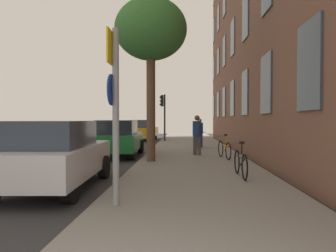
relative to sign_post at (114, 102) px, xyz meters
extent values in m
plane|color=#332D28|center=(-1.84, 10.88, -1.98)|extent=(41.80, 41.80, 0.00)
cube|color=#2D2D30|center=(-3.94, 10.88, -1.97)|extent=(7.00, 38.00, 0.01)
cube|color=gray|center=(1.66, 10.88, -1.92)|extent=(4.20, 38.00, 0.12)
cube|color=#384756|center=(3.98, 1.45, 0.86)|extent=(0.06, 1.28, 1.97)
cube|color=#384756|center=(3.98, 5.02, 0.86)|extent=(0.06, 1.28, 1.97)
cube|color=#384756|center=(3.98, 8.59, 0.86)|extent=(0.06, 1.28, 1.97)
cube|color=#384756|center=(3.98, 12.16, 0.86)|extent=(0.06, 1.28, 1.97)
cube|color=#384756|center=(3.98, 15.73, 0.86)|extent=(0.06, 1.28, 1.97)
cube|color=#384756|center=(3.98, 19.30, 0.86)|extent=(0.06, 1.28, 1.97)
cube|color=#384756|center=(3.98, 22.88, 0.86)|extent=(0.06, 1.28, 1.97)
cube|color=#384756|center=(3.98, 8.59, 4.22)|extent=(0.06, 1.28, 1.97)
cube|color=#384756|center=(3.98, 12.16, 4.22)|extent=(0.06, 1.28, 1.97)
cube|color=#384756|center=(3.98, 15.73, 4.22)|extent=(0.06, 1.28, 1.97)
cube|color=#384756|center=(3.98, 19.30, 4.22)|extent=(0.06, 1.28, 1.97)
cube|color=#384756|center=(3.98, 22.88, 4.22)|extent=(0.06, 1.28, 1.97)
cube|color=#384756|center=(3.98, 15.73, 7.57)|extent=(0.06, 1.28, 1.97)
cube|color=#384756|center=(3.98, 19.30, 7.57)|extent=(0.06, 1.28, 1.97)
cube|color=#384756|center=(3.98, 22.88, 7.57)|extent=(0.06, 1.28, 1.97)
cylinder|color=gray|center=(0.02, 0.00, -0.27)|extent=(0.12, 0.12, 3.17)
cube|color=yellow|center=(-0.06, 0.00, 0.97)|extent=(0.03, 0.60, 0.60)
cylinder|color=#14339E|center=(-0.06, 0.00, 0.22)|extent=(0.03, 0.56, 0.56)
cylinder|color=black|center=(-0.08, 17.08, -0.19)|extent=(0.12, 0.12, 3.34)
cube|color=black|center=(-0.26, 17.08, 1.03)|extent=(0.20, 0.24, 0.80)
sphere|color=#4B0707|center=(-0.37, 17.08, 1.29)|extent=(0.16, 0.16, 0.16)
sphere|color=orange|center=(-0.37, 17.08, 1.03)|extent=(0.16, 0.16, 0.16)
sphere|color=#083E11|center=(-0.37, 17.08, 0.77)|extent=(0.16, 0.16, 0.16)
cylinder|color=brown|center=(0.05, 6.05, 0.17)|extent=(0.32, 0.32, 4.07)
ellipsoid|color=#387533|center=(0.05, 6.05, 3.01)|extent=(2.66, 2.66, 2.26)
torus|color=black|center=(2.77, 3.47, -1.52)|extent=(0.05, 0.67, 0.67)
torus|color=black|center=(2.79, 2.43, -1.52)|extent=(0.05, 0.67, 0.67)
cylinder|color=black|center=(2.78, 2.95, -1.34)|extent=(0.06, 0.88, 0.04)
cylinder|color=black|center=(2.79, 2.69, -1.42)|extent=(0.05, 0.53, 0.29)
cylinder|color=black|center=(2.79, 2.79, -1.09)|extent=(0.04, 0.04, 0.28)
cube|color=black|center=(2.79, 2.79, -0.93)|extent=(0.10, 0.24, 0.06)
cylinder|color=#4C4C4C|center=(2.77, 3.47, -1.01)|extent=(0.42, 0.04, 0.03)
torus|color=black|center=(2.79, 7.52, -1.52)|extent=(0.15, 0.68, 0.68)
torus|color=black|center=(2.96, 6.48, -1.52)|extent=(0.15, 0.68, 0.68)
cylinder|color=#C68C19|center=(2.88, 7.00, -1.33)|extent=(0.19, 0.89, 0.04)
cylinder|color=#C68C19|center=(2.92, 6.74, -1.42)|extent=(0.13, 0.54, 0.29)
cylinder|color=#C68C19|center=(2.90, 6.85, -1.08)|extent=(0.04, 0.04, 0.28)
cube|color=black|center=(2.90, 6.85, -0.92)|extent=(0.10, 0.24, 0.06)
cylinder|color=#4C4C4C|center=(2.79, 7.52, -1.00)|extent=(0.42, 0.10, 0.03)
torus|color=black|center=(2.27, 12.17, -1.54)|extent=(0.15, 0.64, 0.65)
torus|color=black|center=(2.09, 11.10, -1.54)|extent=(0.15, 0.64, 0.65)
cylinder|color=#C68C19|center=(2.18, 11.63, -1.36)|extent=(0.19, 0.91, 0.04)
cylinder|color=#C68C19|center=(2.14, 11.37, -1.44)|extent=(0.13, 0.55, 0.30)
cylinder|color=#C68C19|center=(2.15, 11.47, -1.11)|extent=(0.04, 0.04, 0.28)
cube|color=black|center=(2.15, 11.47, -0.95)|extent=(0.10, 0.24, 0.06)
cylinder|color=#4C4C4C|center=(2.27, 12.17, -1.03)|extent=(0.42, 0.10, 0.03)
cylinder|color=#4C4742|center=(1.75, 8.20, -1.44)|extent=(0.16, 0.16, 0.84)
cylinder|color=#4C4742|center=(1.94, 8.20, -1.44)|extent=(0.16, 0.16, 0.84)
cylinder|color=navy|center=(1.85, 8.20, -0.70)|extent=(0.49, 0.49, 0.63)
sphere|color=brown|center=(1.85, 8.20, -0.25)|extent=(0.23, 0.23, 0.23)
cylinder|color=navy|center=(2.07, 11.94, -1.47)|extent=(0.15, 0.15, 0.78)
cylinder|color=navy|center=(2.25, 11.94, -1.47)|extent=(0.15, 0.15, 0.78)
cylinder|color=navy|center=(2.16, 11.94, -0.78)|extent=(0.44, 0.44, 0.59)
sphere|color=#936B4C|center=(2.16, 11.94, -0.36)|extent=(0.21, 0.21, 0.21)
cube|color=silver|center=(-1.79, 1.79, -1.30)|extent=(1.96, 4.22, 0.70)
cube|color=#2D3847|center=(-1.79, 1.58, -0.65)|extent=(1.59, 2.38, 0.60)
cylinder|color=black|center=(-2.59, 3.11, -1.65)|extent=(0.22, 0.64, 0.64)
cylinder|color=black|center=(-0.98, 3.11, -1.65)|extent=(0.22, 0.64, 0.64)
cylinder|color=black|center=(-0.98, 0.46, -1.65)|extent=(0.22, 0.64, 0.64)
cube|color=#19662D|center=(-1.67, 8.45, -1.30)|extent=(2.01, 4.17, 0.70)
cube|color=#1E232D|center=(-1.67, 8.25, -0.65)|extent=(1.64, 2.36, 0.60)
cylinder|color=black|center=(-2.50, 9.76, -1.65)|extent=(0.22, 0.64, 0.64)
cylinder|color=black|center=(-0.83, 9.76, -1.65)|extent=(0.22, 0.64, 0.64)
cylinder|color=black|center=(-2.50, 7.14, -1.65)|extent=(0.22, 0.64, 0.64)
cylinder|color=black|center=(-0.83, 7.14, -1.65)|extent=(0.22, 0.64, 0.64)
cube|color=orange|center=(-1.85, 19.35, -1.30)|extent=(1.96, 4.37, 0.70)
cube|color=#2D3847|center=(-1.85, 19.14, -0.65)|extent=(1.58, 2.47, 0.60)
cylinder|color=black|center=(-2.65, 20.72, -1.65)|extent=(0.22, 0.64, 0.64)
cylinder|color=black|center=(-1.06, 20.72, -1.65)|extent=(0.22, 0.64, 0.64)
cylinder|color=black|center=(-2.65, 17.98, -1.65)|extent=(0.22, 0.64, 0.64)
cylinder|color=black|center=(-1.06, 17.98, -1.65)|extent=(0.22, 0.64, 0.64)
camera|label=1|loc=(1.23, -5.65, -0.32)|focal=33.94mm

